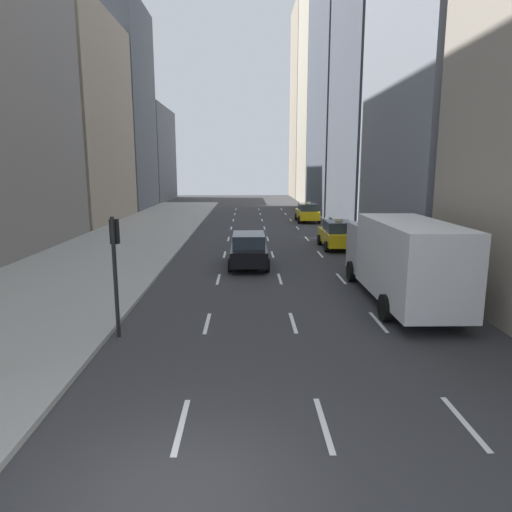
{
  "coord_description": "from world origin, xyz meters",
  "views": [
    {
      "loc": [
        1.1,
        -6.16,
        4.96
      ],
      "look_at": [
        1.48,
        12.61,
        1.34
      ],
      "focal_mm": 32.0,
      "sensor_mm": 36.0,
      "label": 1
    }
  ],
  "objects": [
    {
      "name": "ground_plane",
      "position": [
        0.0,
        0.0,
        0.0
      ],
      "size": [
        160.0,
        160.0,
        0.0
      ],
      "primitive_type": "plane",
      "color": "#333335"
    },
    {
      "name": "sidewalk_left",
      "position": [
        -7.0,
        27.0,
        0.07
      ],
      "size": [
        8.0,
        66.0,
        0.15
      ],
      "primitive_type": "cube",
      "color": "#9E9E99",
      "rests_on": "ground"
    },
    {
      "name": "lane_markings",
      "position": [
        2.6,
        23.0,
        0.01
      ],
      "size": [
        5.72,
        56.0,
        0.01
      ],
      "color": "white",
      "rests_on": "ground"
    },
    {
      "name": "building_row_left",
      "position": [
        -14.0,
        31.27,
        12.14
      ],
      "size": [
        6.0,
        76.18,
        29.72
      ],
      "color": "slate",
      "rests_on": "ground"
    },
    {
      "name": "building_row_right",
      "position": [
        12.0,
        41.37,
        15.86
      ],
      "size": [
        6.0,
        79.6,
        36.65
      ],
      "color": "gray",
      "rests_on": "ground"
    },
    {
      "name": "taxi_lead",
      "position": [
        6.8,
        36.45,
        0.88
      ],
      "size": [
        2.02,
        4.4,
        1.87
      ],
      "color": "yellow",
      "rests_on": "ground"
    },
    {
      "name": "taxi_second",
      "position": [
        6.8,
        22.04,
        0.88
      ],
      "size": [
        2.02,
        4.4,
        1.87
      ],
      "color": "yellow",
      "rests_on": "ground"
    },
    {
      "name": "sedan_black_near",
      "position": [
        1.2,
        16.79,
        0.88
      ],
      "size": [
        2.02,
        4.67,
        1.73
      ],
      "color": "black",
      "rests_on": "ground"
    },
    {
      "name": "box_truck",
      "position": [
        6.8,
        10.28,
        1.71
      ],
      "size": [
        2.58,
        8.4,
        3.15
      ],
      "color": "silver",
      "rests_on": "ground"
    },
    {
      "name": "traffic_light_pole",
      "position": [
        -2.75,
        6.98,
        2.41
      ],
      "size": [
        0.24,
        0.42,
        3.6
      ],
      "color": "black",
      "rests_on": "ground"
    }
  ]
}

